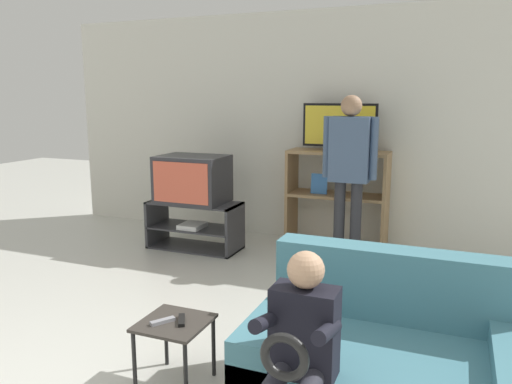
# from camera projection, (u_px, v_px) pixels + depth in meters

# --- Properties ---
(wall_back) EXTENTS (6.40, 0.06, 2.60)m
(wall_back) POSITION_uv_depth(u_px,v_px,m) (313.00, 128.00, 5.69)
(wall_back) COLOR silver
(wall_back) RESTS_ON ground_plane
(tv_stand) EXTENTS (1.01, 0.46, 0.52)m
(tv_stand) POSITION_uv_depth(u_px,v_px,m) (195.00, 226.00, 5.50)
(tv_stand) COLOR #38383D
(tv_stand) RESTS_ON ground_plane
(television_main) EXTENTS (0.73, 0.53, 0.51)m
(television_main) POSITION_uv_depth(u_px,v_px,m) (193.00, 179.00, 5.42)
(television_main) COLOR #2D2D33
(television_main) RESTS_ON tv_stand
(media_shelf) EXTENTS (1.08, 0.41, 1.08)m
(media_shelf) POSITION_uv_depth(u_px,v_px,m) (337.00, 199.00, 5.45)
(media_shelf) COLOR #9E7A51
(media_shelf) RESTS_ON ground_plane
(television_flat) EXTENTS (0.80, 0.20, 0.50)m
(television_flat) POSITION_uv_depth(u_px,v_px,m) (339.00, 128.00, 5.33)
(television_flat) COLOR black
(television_flat) RESTS_ON media_shelf
(snack_table) EXTENTS (0.38, 0.38, 0.39)m
(snack_table) POSITION_uv_depth(u_px,v_px,m) (174.00, 331.00, 2.87)
(snack_table) COLOR #38332D
(snack_table) RESTS_ON ground_plane
(remote_control_black) EXTENTS (0.10, 0.14, 0.02)m
(remote_control_black) POSITION_uv_depth(u_px,v_px,m) (182.00, 320.00, 2.85)
(remote_control_black) COLOR black
(remote_control_black) RESTS_ON snack_table
(remote_control_white) EXTENTS (0.11, 0.14, 0.02)m
(remote_control_white) POSITION_uv_depth(u_px,v_px,m) (163.00, 321.00, 2.84)
(remote_control_white) COLOR gray
(remote_control_white) RESTS_ON snack_table
(couch) EXTENTS (1.41, 0.93, 0.81)m
(couch) POSITION_uv_depth(u_px,v_px,m) (387.00, 365.00, 2.63)
(couch) COLOR teal
(couch) RESTS_ON ground_plane
(person_standing_adult) EXTENTS (0.53, 0.20, 1.67)m
(person_standing_adult) POSITION_uv_depth(u_px,v_px,m) (349.00, 163.00, 4.84)
(person_standing_adult) COLOR #2D2D33
(person_standing_adult) RESTS_ON ground_plane
(person_seated_child) EXTENTS (0.33, 0.43, 0.99)m
(person_seated_child) POSITION_uv_depth(u_px,v_px,m) (300.00, 345.00, 2.21)
(person_seated_child) COLOR #2D2D38
(person_seated_child) RESTS_ON ground_plane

